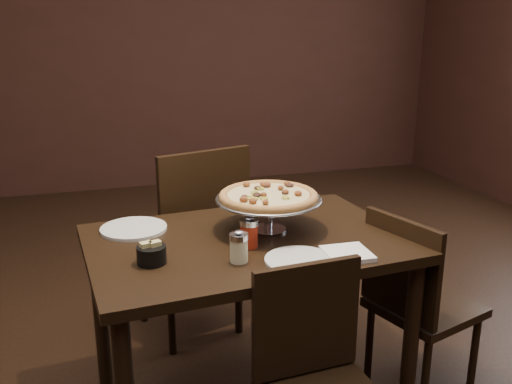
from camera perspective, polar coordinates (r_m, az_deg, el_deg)
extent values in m
cube|color=black|center=(5.52, -11.80, 14.77)|extent=(6.00, 0.02, 2.80)
cube|color=black|center=(2.21, -0.86, -5.16)|extent=(1.26, 0.89, 0.04)
cylinder|color=black|center=(2.35, 15.19, -14.63)|extent=(0.06, 0.06, 0.71)
cylinder|color=black|center=(2.57, -15.27, -11.79)|extent=(0.06, 0.06, 0.71)
cylinder|color=black|center=(2.85, 7.06, -8.27)|extent=(0.06, 0.06, 0.71)
cylinder|color=#BBBBC3|center=(2.29, 1.23, -3.76)|extent=(0.14, 0.14, 0.01)
cylinder|color=#BBBBC3|center=(2.27, 1.24, -2.32)|extent=(0.03, 0.03, 0.11)
cylinder|color=#BBBBC3|center=(2.25, 1.25, -0.88)|extent=(0.10, 0.10, 0.01)
cylinder|color=#939397|center=(2.24, 1.25, -0.73)|extent=(0.41, 0.41, 0.01)
torus|color=#939397|center=(2.24, 1.25, -0.71)|extent=(0.42, 0.42, 0.01)
cylinder|color=#A56431|center=(2.24, 1.25, -0.50)|extent=(0.38, 0.38, 0.01)
torus|color=#A56431|center=(2.24, 1.25, -0.40)|extent=(0.39, 0.39, 0.03)
cylinder|color=tan|center=(2.24, 1.25, -0.28)|extent=(0.33, 0.33, 0.01)
cylinder|color=#EDEAB8|center=(1.99, -1.73, -5.86)|extent=(0.06, 0.06, 0.08)
cylinder|color=#BBBBC3|center=(1.97, -1.74, -4.48)|extent=(0.07, 0.07, 0.02)
ellipsoid|color=#BBBBC3|center=(1.96, -1.74, -4.03)|extent=(0.04, 0.04, 0.01)
cylinder|color=maroon|center=(2.11, -0.70, -4.42)|extent=(0.06, 0.06, 0.09)
cylinder|color=#BBBBC3|center=(2.09, -0.70, -3.05)|extent=(0.07, 0.07, 0.02)
ellipsoid|color=#BBBBC3|center=(2.09, -0.71, -2.61)|extent=(0.04, 0.04, 0.01)
cylinder|color=black|center=(2.01, -10.41, -6.19)|extent=(0.10, 0.10, 0.06)
cube|color=#D7CB7C|center=(2.00, -10.91, -5.87)|extent=(0.05, 0.04, 0.07)
cube|color=#D7CB7C|center=(2.00, -10.04, -5.78)|extent=(0.05, 0.04, 0.07)
cube|color=white|center=(2.07, 9.11, -6.11)|extent=(0.17, 0.17, 0.02)
cylinder|color=silver|center=(2.34, -12.14, -3.59)|extent=(0.26, 0.26, 0.01)
cylinder|color=silver|center=(2.00, 4.39, -6.84)|extent=(0.25, 0.25, 0.01)
cone|color=#BBBBC3|center=(2.25, 4.12, -0.63)|extent=(0.14, 0.14, 0.00)
cylinder|color=black|center=(2.25, 4.13, -0.56)|extent=(0.07, 0.11, 0.02)
cube|color=black|center=(2.93, -6.83, -5.08)|extent=(0.57, 0.57, 0.04)
cube|color=black|center=(2.66, -5.07, -1.00)|extent=(0.46, 0.15, 0.49)
cylinder|color=black|center=(3.26, -5.13, -7.45)|extent=(0.04, 0.04, 0.45)
cylinder|color=black|center=(3.12, -11.32, -8.84)|extent=(0.04, 0.04, 0.45)
cylinder|color=black|center=(2.96, -1.74, -9.99)|extent=(0.04, 0.04, 0.45)
cylinder|color=black|center=(2.81, -8.47, -11.73)|extent=(0.04, 0.04, 0.45)
cube|color=black|center=(1.94, 5.06, -12.51)|extent=(0.38, 0.05, 0.40)
cube|color=black|center=(2.57, 16.53, -10.98)|extent=(0.48, 0.48, 0.04)
cube|color=black|center=(2.35, 14.25, -7.30)|extent=(0.14, 0.38, 0.40)
cylinder|color=black|center=(2.70, 20.95, -14.98)|extent=(0.03, 0.03, 0.37)
cylinder|color=black|center=(2.86, 15.80, -12.61)|extent=(0.03, 0.03, 0.37)
cylinder|color=black|center=(2.48, 16.57, -17.53)|extent=(0.03, 0.03, 0.37)
cylinder|color=black|center=(2.65, 11.27, -14.72)|extent=(0.03, 0.03, 0.37)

